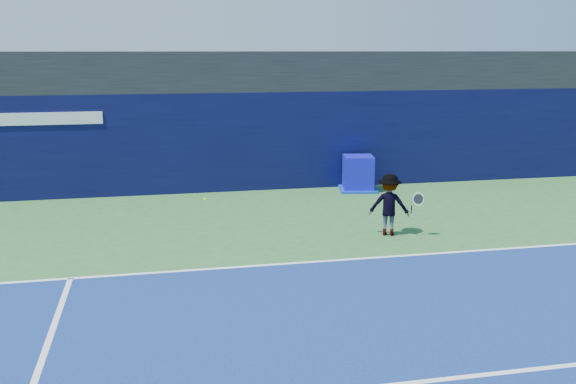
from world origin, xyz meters
TOP-DOWN VIEW (x-y plane):
  - ground at (0.00, 0.00)m, footprint 80.00×80.00m
  - baseline at (0.00, 3.00)m, footprint 24.00×0.10m
  - service_line at (0.00, -2.00)m, footprint 24.00×0.10m
  - stadium_band at (0.00, 11.50)m, footprint 36.00×3.00m
  - back_wall_assembly at (-0.00, 10.50)m, footprint 36.00×1.03m
  - equipment_cart at (2.77, 9.40)m, footprint 1.31×1.31m
  - tennis_player at (1.98, 4.59)m, footprint 1.26×0.87m
  - tennis_ball at (-2.21, 5.75)m, footprint 0.06×0.06m

SIDE VIEW (x-z plane):
  - ground at x=0.00m, z-range 0.00..0.00m
  - baseline at x=0.00m, z-range 0.01..0.01m
  - service_line at x=0.00m, z-range 0.01..0.01m
  - equipment_cart at x=2.77m, z-range -0.05..1.03m
  - tennis_player at x=1.98m, z-range 0.00..1.45m
  - tennis_ball at x=-2.21m, z-range 0.76..0.82m
  - back_wall_assembly at x=0.00m, z-range 0.00..3.00m
  - stadium_band at x=0.00m, z-range 3.00..4.20m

